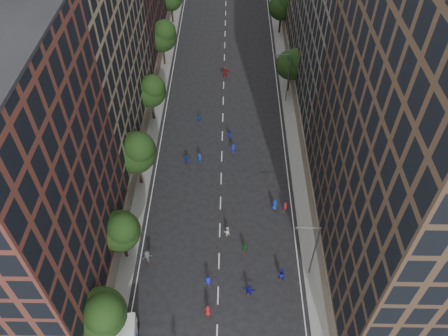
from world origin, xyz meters
name	(u,v)px	position (x,y,z in m)	size (l,w,h in m)	color
ground	(223,119)	(0.00, 40.00, 0.00)	(240.00, 240.00, 0.00)	black
sidewalk_left	(155,91)	(-12.00, 47.50, 0.07)	(4.00, 105.00, 0.15)	slate
sidewalk_right	(292,92)	(12.00, 47.50, 0.07)	(4.00, 105.00, 0.15)	slate
bldg_left_a	(11,194)	(-19.00, 11.00, 15.00)	(14.00, 22.00, 30.00)	#552920
bldg_left_b	(72,40)	(-19.00, 35.00, 17.00)	(14.00, 26.00, 34.00)	#827055
bldg_right_a	(422,145)	(19.00, 15.00, 18.00)	(14.00, 30.00, 36.00)	#443124
bldg_right_b	(357,12)	(19.00, 44.00, 16.50)	(14.00, 28.00, 33.00)	#5E584E
tree_left_0	(101,313)	(-11.01, 3.85, 5.96)	(5.20, 5.20, 8.83)	black
tree_left_1	(121,230)	(-11.02, 13.86, 5.55)	(4.80, 4.80, 8.21)	black
tree_left_2	(136,151)	(-10.99, 25.83, 6.36)	(5.60, 5.60, 9.45)	black
tree_left_3	(151,90)	(-11.02, 39.85, 5.82)	(5.00, 5.00, 8.58)	black
tree_left_4	(162,35)	(-11.00, 55.84, 6.10)	(5.40, 5.40, 9.08)	black
tree_right_a	(292,63)	(11.38, 47.85, 5.63)	(5.00, 5.00, 8.39)	black
tree_right_b	(283,6)	(11.39, 67.85, 5.96)	(5.20, 5.20, 8.83)	black
streetlamp_near	(313,249)	(10.37, 12.00, 5.17)	(2.64, 0.22, 9.06)	#595B60
streetlamp_far	(287,76)	(10.37, 45.00, 5.17)	(2.64, 0.22, 9.06)	#595B60
skater_2	(281,274)	(7.25, 11.30, 0.86)	(0.83, 0.65, 1.72)	#1615B2
skater_3	(208,282)	(-1.12, 10.21, 0.81)	(1.05, 0.60, 1.62)	#1618BA
skater_5	(249,290)	(3.47, 9.23, 0.80)	(1.48, 0.47, 1.59)	#121190
skater_6	(208,311)	(-1.04, 6.72, 0.84)	(0.83, 0.54, 1.69)	maroon
skater_7	(285,207)	(8.50, 21.32, 0.80)	(0.59, 0.38, 1.61)	maroon
skater_8	(227,232)	(0.95, 17.21, 0.82)	(0.80, 0.62, 1.64)	silver
skater_9	(148,257)	(-8.50, 13.36, 0.93)	(1.21, 0.69, 1.87)	#434449
skater_10	(245,248)	(3.12, 14.85, 0.77)	(0.90, 0.38, 1.54)	#1C5F24
skater_11	(187,160)	(-5.08, 29.86, 0.77)	(1.43, 0.46, 1.54)	#13319F
skater_12	(275,205)	(7.17, 21.59, 0.85)	(0.83, 0.54, 1.71)	#1531AB
skater_13	(200,158)	(-3.18, 30.02, 0.97)	(0.71, 0.47, 1.94)	#13379D
skater_14	(230,134)	(1.14, 35.50, 0.78)	(0.76, 0.59, 1.56)	#152AAF
skater_15	(233,149)	(1.68, 32.27, 0.78)	(1.00, 0.58, 1.56)	#1422A9
skater_16	(200,119)	(-3.70, 39.19, 0.77)	(0.90, 0.38, 1.54)	#133BA0
skater_17	(225,72)	(0.20, 52.00, 0.96)	(1.79, 0.57, 1.93)	maroon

